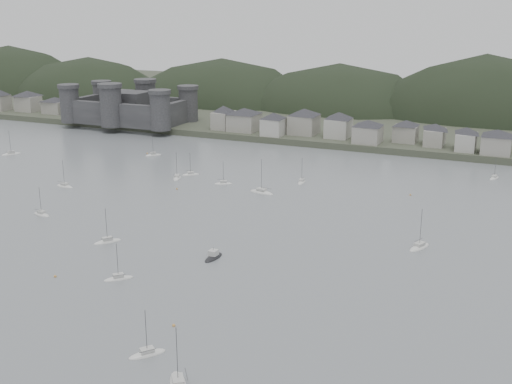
% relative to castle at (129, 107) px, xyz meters
% --- Properties ---
extents(ground, '(900.00, 900.00, 0.00)m').
position_rel_castle_xyz_m(ground, '(120.00, -179.80, -10.96)').
color(ground, slate).
rests_on(ground, ground).
extents(far_shore_land, '(900.00, 250.00, 3.00)m').
position_rel_castle_xyz_m(far_shore_land, '(120.00, 115.20, -9.46)').
color(far_shore_land, '#383D2D').
rests_on(far_shore_land, ground).
extents(forested_ridge, '(851.55, 103.94, 102.57)m').
position_rel_castle_xyz_m(forested_ridge, '(124.83, 89.60, -22.25)').
color(forested_ridge, black).
rests_on(forested_ridge, ground).
extents(castle, '(66.00, 43.00, 20.00)m').
position_rel_castle_xyz_m(castle, '(0.00, 0.00, 0.00)').
color(castle, '#323134').
rests_on(castle, far_shore_land).
extents(waterfront_town, '(451.48, 28.46, 12.92)m').
position_rel_castle_xyz_m(waterfront_town, '(170.59, 3.54, -2.30)').
color(waterfront_town, gray).
rests_on(waterfront_town, far_shore_land).
extents(sailboat_lead, '(3.06, 7.45, 9.94)m').
position_rel_castle_xyz_m(sailboat_lead, '(122.13, -67.83, -10.78)').
color(sailboat_lead, silver).
rests_on(sailboat_lead, ground).
extents(moored_fleet, '(267.08, 174.31, 12.99)m').
position_rel_castle_xyz_m(moored_fleet, '(107.53, -126.22, -10.79)').
color(moored_fleet, silver).
rests_on(moored_fleet, ground).
extents(motor_launch_far, '(3.19, 7.59, 3.78)m').
position_rel_castle_xyz_m(motor_launch_far, '(126.22, -146.18, -10.67)').
color(motor_launch_far, black).
rests_on(motor_launch_far, ground).
extents(mooring_buoys, '(119.07, 131.95, 0.70)m').
position_rel_castle_xyz_m(mooring_buoys, '(95.34, -120.68, -10.81)').
color(mooring_buoys, '#CA9043').
rests_on(mooring_buoys, ground).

